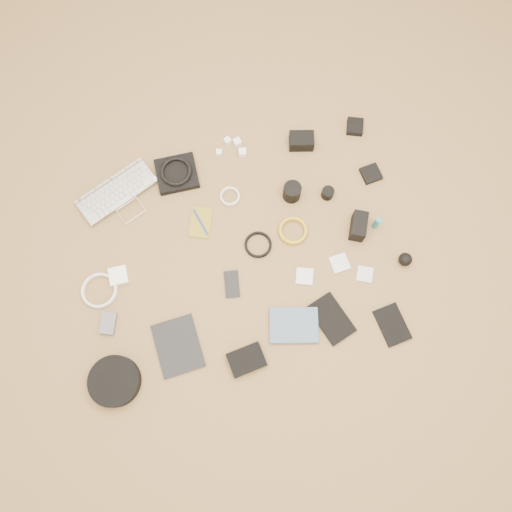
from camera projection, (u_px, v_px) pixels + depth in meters
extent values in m
cube|color=olive|center=(241.00, 253.00, 2.18)|extent=(4.00, 4.00, 0.04)
imported|color=silver|center=(124.00, 201.00, 2.22)|extent=(0.43, 0.37, 0.03)
cube|color=black|center=(177.00, 174.00, 2.25)|extent=(0.18, 0.17, 0.03)
torus|color=black|center=(176.00, 171.00, 2.23)|extent=(0.17, 0.17, 0.02)
cube|color=white|center=(219.00, 153.00, 2.28)|extent=(0.03, 0.03, 0.02)
cube|color=white|center=(228.00, 141.00, 2.30)|extent=(0.04, 0.04, 0.03)
cube|color=white|center=(237.00, 142.00, 2.30)|extent=(0.04, 0.04, 0.03)
cube|color=white|center=(243.00, 153.00, 2.28)|extent=(0.04, 0.04, 0.03)
cube|color=black|center=(301.00, 141.00, 2.28)|extent=(0.13, 0.10, 0.06)
cube|color=black|center=(355.00, 127.00, 2.32)|extent=(0.10, 0.10, 0.03)
cube|color=olive|center=(201.00, 223.00, 2.20)|extent=(0.13, 0.17, 0.01)
cylinder|color=#1431A3|center=(201.00, 222.00, 2.19)|extent=(0.04, 0.13, 0.01)
torus|color=white|center=(230.00, 197.00, 2.23)|extent=(0.12, 0.12, 0.01)
cylinder|color=black|center=(292.00, 192.00, 2.20)|extent=(0.09, 0.09, 0.08)
cylinder|color=black|center=(328.00, 193.00, 2.21)|extent=(0.06, 0.06, 0.05)
cube|color=black|center=(371.00, 174.00, 2.26)|extent=(0.09, 0.09, 0.02)
cube|color=white|center=(119.00, 276.00, 2.12)|extent=(0.08, 0.08, 0.03)
torus|color=white|center=(100.00, 291.00, 2.11)|extent=(0.20, 0.20, 0.01)
torus|color=black|center=(258.00, 245.00, 2.17)|extent=(0.16, 0.16, 0.01)
torus|color=gold|center=(293.00, 231.00, 2.18)|extent=(0.14, 0.14, 0.01)
cube|color=black|center=(358.00, 226.00, 2.15)|extent=(0.10, 0.13, 0.09)
cylinder|color=teal|center=(377.00, 223.00, 2.16)|extent=(0.03, 0.03, 0.08)
cube|color=#5B5B61|center=(108.00, 323.00, 2.07)|extent=(0.09, 0.11, 0.03)
cube|color=black|center=(178.00, 346.00, 2.05)|extent=(0.19, 0.24, 0.01)
cube|color=black|center=(232.00, 284.00, 2.12)|extent=(0.08, 0.12, 0.01)
cube|color=silver|center=(304.00, 276.00, 2.13)|extent=(0.09, 0.09, 0.01)
cube|color=silver|center=(340.00, 263.00, 2.15)|extent=(0.08, 0.08, 0.01)
cube|color=silver|center=(365.00, 274.00, 2.13)|extent=(0.09, 0.09, 0.01)
sphere|color=black|center=(405.00, 259.00, 2.13)|extent=(0.08, 0.08, 0.06)
cylinder|color=black|center=(115.00, 381.00, 1.99)|extent=(0.27, 0.27, 0.06)
cube|color=black|center=(246.00, 360.00, 2.02)|extent=(0.16, 0.12, 0.04)
imported|color=#476178|center=(294.00, 344.00, 2.05)|extent=(0.23, 0.19, 0.02)
cube|color=black|center=(331.00, 319.00, 2.08)|extent=(0.18, 0.23, 0.01)
cube|color=black|center=(392.00, 325.00, 2.07)|extent=(0.13, 0.18, 0.01)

